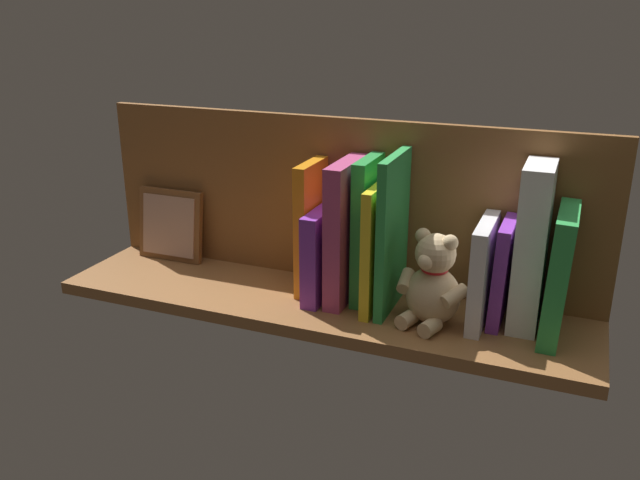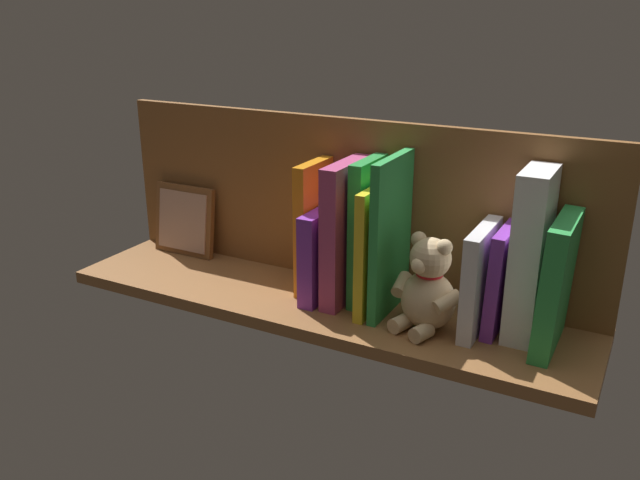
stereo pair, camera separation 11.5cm
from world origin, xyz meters
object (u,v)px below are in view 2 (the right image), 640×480
Objects in this scene: book_0 at (556,284)px; dictionary_thick_white at (530,255)px; teddy_bear at (428,288)px; picture_frame_leaning at (184,220)px.

dictionary_thick_white reaches higher than book_0.
book_0 is 5.84cm from dictionary_thick_white.
teddy_bear is at bearing 10.01° from book_0.
book_0 is at bearing -151.59° from teddy_bear.
picture_frame_leaning is at bearing -4.11° from book_0.
book_0 is at bearing 157.49° from dictionary_thick_white.
teddy_bear is (14.25, 5.19, -6.49)cm from dictionary_thick_white.
picture_frame_leaning is (70.45, -3.51, -6.29)cm from dictionary_thick_white.
teddy_bear reaches higher than picture_frame_leaning.
book_0 is 0.76× the size of dictionary_thick_white.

